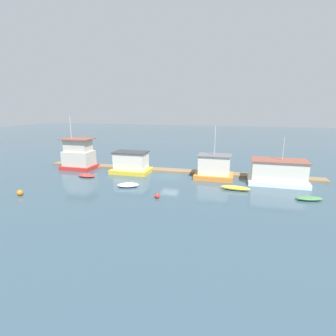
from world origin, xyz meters
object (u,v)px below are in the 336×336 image
(houseboat_yellow, at_px, (131,163))
(dinghy_red, at_px, (87,176))
(dinghy_white, at_px, (128,185))
(buoy_orange, at_px, (20,193))
(houseboat_orange, at_px, (214,168))
(dinghy_green, at_px, (309,198))
(houseboat_red, at_px, (79,156))
(buoy_red, at_px, (157,196))
(houseboat_white, at_px, (278,172))
(dinghy_yellow, at_px, (235,188))

(houseboat_yellow, distance_m, dinghy_red, 6.67)
(dinghy_white, height_order, buoy_orange, buoy_orange)
(houseboat_orange, bearing_deg, dinghy_red, -167.20)
(houseboat_yellow, distance_m, dinghy_green, 23.94)
(houseboat_red, relative_size, buoy_red, 15.18)
(houseboat_orange, height_order, dinghy_white, houseboat_orange)
(buoy_red, bearing_deg, dinghy_green, 12.85)
(dinghy_green, bearing_deg, houseboat_white, 113.62)
(houseboat_yellow, distance_m, buoy_red, 12.21)
(houseboat_orange, distance_m, houseboat_white, 8.22)
(dinghy_white, distance_m, buoy_orange, 12.16)
(dinghy_yellow, bearing_deg, houseboat_yellow, 163.26)
(dinghy_green, bearing_deg, buoy_orange, -167.72)
(dinghy_white, xyz_separation_m, dinghy_green, (20.70, 0.62, -0.03))
(houseboat_yellow, relative_size, houseboat_orange, 0.79)
(dinghy_yellow, bearing_deg, houseboat_orange, 122.63)
(houseboat_yellow, distance_m, houseboat_orange, 12.39)
(dinghy_red, bearing_deg, dinghy_white, -20.47)
(houseboat_orange, relative_size, buoy_orange, 10.98)
(houseboat_orange, relative_size, dinghy_green, 2.41)
(dinghy_red, bearing_deg, houseboat_orange, 12.80)
(houseboat_orange, bearing_deg, houseboat_yellow, -179.82)
(houseboat_red, distance_m, dinghy_green, 32.79)
(houseboat_yellow, xyz_separation_m, buoy_red, (7.17, -9.82, -1.19))
(houseboat_white, bearing_deg, dinghy_red, -172.28)
(houseboat_white, height_order, buoy_red, houseboat_white)
(houseboat_red, xyz_separation_m, dinghy_red, (3.81, -4.10, -1.97))
(houseboat_red, bearing_deg, dinghy_yellow, -11.05)
(houseboat_red, xyz_separation_m, houseboat_yellow, (9.01, -0.14, -0.70))
(houseboat_red, height_order, dinghy_green, houseboat_red)
(dinghy_red, relative_size, dinghy_green, 0.91)
(houseboat_white, height_order, dinghy_yellow, houseboat_white)
(houseboat_white, relative_size, buoy_red, 13.19)
(buoy_red, relative_size, buoy_orange, 0.84)
(dinghy_red, bearing_deg, dinghy_green, -4.49)
(dinghy_red, xyz_separation_m, dinghy_yellow, (20.59, -0.66, 0.07))
(dinghy_green, relative_size, buoy_orange, 4.55)
(houseboat_orange, distance_m, buoy_orange, 24.29)
(houseboat_red, height_order, buoy_red, houseboat_red)
(dinghy_white, bearing_deg, houseboat_red, 148.71)
(dinghy_white, relative_size, dinghy_yellow, 0.84)
(dinghy_red, distance_m, dinghy_yellow, 20.60)
(dinghy_white, distance_m, dinghy_yellow, 13.16)
(houseboat_orange, bearing_deg, dinghy_green, -30.16)
(dinghy_green, relative_size, buoy_red, 5.40)
(houseboat_orange, bearing_deg, dinghy_white, -145.62)
(houseboat_orange, xyz_separation_m, buoy_orange, (-20.48, -13.01, -1.19))
(houseboat_yellow, bearing_deg, houseboat_red, 179.13)
(houseboat_yellow, height_order, dinghy_green, houseboat_yellow)
(houseboat_yellow, relative_size, dinghy_white, 1.90)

